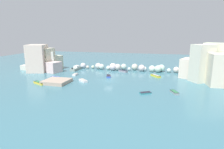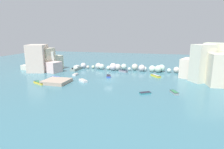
# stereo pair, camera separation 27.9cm
# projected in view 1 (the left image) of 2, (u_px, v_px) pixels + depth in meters

# --- Properties ---
(cove_water) EXTENTS (160.00, 160.00, 0.00)m
(cove_water) POSITION_uv_depth(u_px,v_px,m) (109.00, 81.00, 56.43)
(cove_water) COLOR #3E7281
(cove_water) RESTS_ON ground
(cliff_headland_left) EXTENTS (17.96, 14.46, 9.96)m
(cliff_headland_left) POSITION_uv_depth(u_px,v_px,m) (43.00, 61.00, 71.60)
(cliff_headland_left) COLOR beige
(cliff_headland_left) RESTS_ON ground
(cliff_headland_right) EXTENTS (21.12, 20.71, 11.25)m
(cliff_headland_right) POSITION_uv_depth(u_px,v_px,m) (219.00, 70.00, 54.37)
(cliff_headland_right) COLOR beige
(cliff_headland_right) RESTS_ON ground
(rock_breakwater) EXTENTS (38.34, 5.11, 2.79)m
(rock_breakwater) POSITION_uv_depth(u_px,v_px,m) (130.00, 67.00, 71.59)
(rock_breakwater) COLOR silver
(rock_breakwater) RESTS_ON ground
(stone_dock) EXTENTS (7.03, 6.65, 0.98)m
(stone_dock) POSITION_uv_depth(u_px,v_px,m) (57.00, 81.00, 53.75)
(stone_dock) COLOR tan
(stone_dock) RESTS_ON ground
(moored_boat_0) EXTENTS (1.17, 2.50, 0.62)m
(moored_boat_0) POSITION_uv_depth(u_px,v_px,m) (75.00, 74.00, 63.57)
(moored_boat_0) COLOR silver
(moored_boat_0) RESTS_ON cove_water
(moored_boat_1) EXTENTS (3.42, 4.13, 0.63)m
(moored_boat_1) POSITION_uv_depth(u_px,v_px,m) (156.00, 76.00, 61.67)
(moored_boat_1) COLOR yellow
(moored_boat_1) RESTS_ON cove_water
(moored_boat_2) EXTENTS (2.05, 3.36, 0.56)m
(moored_boat_2) POSITION_uv_depth(u_px,v_px,m) (109.00, 76.00, 61.25)
(moored_boat_2) COLOR #3251B8
(moored_boat_2) RESTS_ON cove_water
(moored_boat_3) EXTENTS (2.05, 3.14, 0.58)m
(moored_boat_3) POSITION_uv_depth(u_px,v_px,m) (174.00, 92.00, 44.44)
(moored_boat_3) COLOR gray
(moored_boat_3) RESTS_ON cove_water
(moored_boat_4) EXTENTS (3.66, 2.86, 0.67)m
(moored_boat_4) POSITION_uv_depth(u_px,v_px,m) (123.00, 71.00, 69.12)
(moored_boat_4) COLOR gray
(moored_boat_4) RESTS_ON cove_water
(moored_boat_5) EXTENTS (3.38, 3.21, 0.69)m
(moored_boat_5) POSITION_uv_depth(u_px,v_px,m) (83.00, 81.00, 55.23)
(moored_boat_5) COLOR white
(moored_boat_5) RESTS_ON cove_water
(moored_boat_6) EXTENTS (3.07, 1.78, 0.52)m
(moored_boat_6) POSITION_uv_depth(u_px,v_px,m) (56.00, 77.00, 59.71)
(moored_boat_6) COLOR #385BAD
(moored_boat_6) RESTS_ON cove_water
(moored_boat_7) EXTENTS (2.87, 2.31, 0.41)m
(moored_boat_7) POSITION_uv_depth(u_px,v_px,m) (145.00, 93.00, 44.31)
(moored_boat_7) COLOR teal
(moored_boat_7) RESTS_ON cove_water
(moored_boat_8) EXTENTS (4.51, 3.05, 0.62)m
(moored_boat_8) POSITION_uv_depth(u_px,v_px,m) (39.00, 83.00, 52.87)
(moored_boat_8) COLOR gold
(moored_boat_8) RESTS_ON cove_water
(moored_boat_9) EXTENTS (2.17, 6.21, 1.66)m
(moored_boat_9) POSITION_uv_depth(u_px,v_px,m) (76.00, 68.00, 72.76)
(moored_boat_9) COLOR gray
(moored_boat_9) RESTS_ON cove_water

